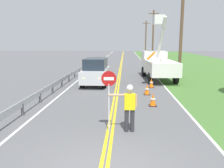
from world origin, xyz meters
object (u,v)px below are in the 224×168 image
(utility_bucket_truck, at_px, (158,63))
(utility_pole_mid, at_px, (153,35))
(utility_pole_far, at_px, (146,37))
(utility_pole_near, at_px, (181,30))
(flagger_worker, at_px, (129,105))
(traffic_cone_lead, at_px, (153,100))
(oncoming_suv_nearest, at_px, (96,71))
(traffic_cone_mid, at_px, (147,90))
(stop_sign_paddle, at_px, (109,88))
(traffic_cone_tail, at_px, (151,83))

(utility_bucket_truck, distance_m, utility_pole_mid, 21.76)
(utility_pole_far, bearing_deg, utility_pole_near, -90.01)
(utility_pole_near, bearing_deg, flagger_worker, -110.07)
(flagger_worker, xyz_separation_m, utility_bucket_truck, (2.81, 12.96, 0.38))
(flagger_worker, distance_m, traffic_cone_lead, 3.97)
(utility_bucket_truck, bearing_deg, flagger_worker, -102.25)
(oncoming_suv_nearest, xyz_separation_m, traffic_cone_mid, (3.74, -3.41, -0.72))
(flagger_worker, distance_m, stop_sign_paddle, 1.02)
(stop_sign_paddle, xyz_separation_m, oncoming_suv_nearest, (-1.70, 9.79, -0.65))
(flagger_worker, bearing_deg, traffic_cone_lead, 70.08)
(stop_sign_paddle, distance_m, traffic_cone_mid, 6.84)
(stop_sign_paddle, height_order, traffic_cone_mid, stop_sign_paddle)
(utility_pole_near, height_order, traffic_cone_lead, utility_pole_near)
(traffic_cone_tail, bearing_deg, stop_sign_paddle, -106.39)
(utility_bucket_truck, xyz_separation_m, utility_pole_near, (2.11, 0.52, 3.04))
(oncoming_suv_nearest, distance_m, traffic_cone_tail, 4.46)
(oncoming_suv_nearest, height_order, traffic_cone_mid, oncoming_suv_nearest)
(oncoming_suv_nearest, distance_m, traffic_cone_mid, 5.11)
(traffic_cone_tail, bearing_deg, utility_pole_near, 56.71)
(flagger_worker, height_order, utility_pole_near, utility_pole_near)
(utility_pole_mid, bearing_deg, utility_pole_far, 89.64)
(utility_bucket_truck, distance_m, traffic_cone_mid, 6.87)
(stop_sign_paddle, bearing_deg, flagger_worker, 2.51)
(utility_bucket_truck, bearing_deg, traffic_cone_mid, -103.19)
(stop_sign_paddle, xyz_separation_m, utility_bucket_truck, (3.58, 12.99, -0.29))
(utility_pole_near, bearing_deg, stop_sign_paddle, -112.85)
(stop_sign_paddle, distance_m, utility_pole_far, 50.65)
(flagger_worker, xyz_separation_m, oncoming_suv_nearest, (-2.47, 9.76, 0.01))
(traffic_cone_lead, bearing_deg, utility_pole_near, 69.88)
(oncoming_suv_nearest, bearing_deg, utility_bucket_truck, 31.17)
(utility_bucket_truck, relative_size, oncoming_suv_nearest, 1.49)
(utility_pole_mid, bearing_deg, oncoming_suv_nearest, -106.51)
(stop_sign_paddle, xyz_separation_m, traffic_cone_lead, (2.10, 3.70, -1.37))
(flagger_worker, bearing_deg, utility_pole_near, 69.93)
(stop_sign_paddle, distance_m, traffic_cone_lead, 4.47)
(traffic_cone_tail, bearing_deg, utility_bucket_truck, 76.63)
(utility_pole_near, bearing_deg, utility_bucket_truck, -166.17)
(utility_pole_far, bearing_deg, flagger_worker, -95.61)
(oncoming_suv_nearest, height_order, utility_pole_near, utility_pole_near)
(utility_pole_far, bearing_deg, traffic_cone_tail, -94.30)
(utility_pole_far, relative_size, traffic_cone_mid, 11.91)
(oncoming_suv_nearest, distance_m, utility_pole_far, 41.27)
(utility_pole_far, bearing_deg, utility_pole_mid, -90.36)
(traffic_cone_tail, bearing_deg, traffic_cone_lead, -95.43)
(flagger_worker, distance_m, traffic_cone_tail, 8.95)
(utility_bucket_truck, distance_m, utility_pole_near, 3.73)
(utility_pole_near, xyz_separation_m, utility_pole_far, (0.01, 36.75, -0.11))
(flagger_worker, bearing_deg, stop_sign_paddle, -177.49)
(utility_pole_near, xyz_separation_m, utility_pole_mid, (-0.09, 20.91, 0.15))
(utility_pole_far, relative_size, traffic_cone_tail, 11.91)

